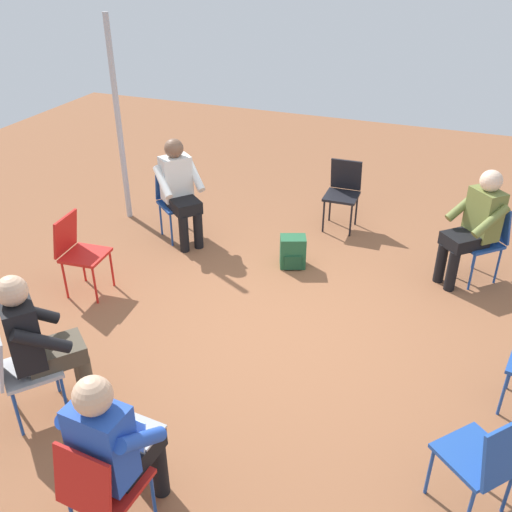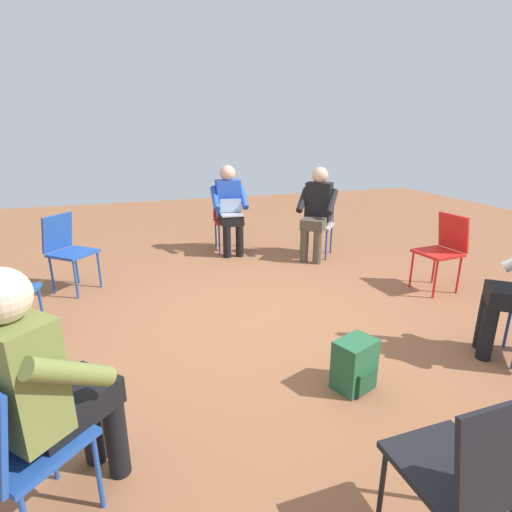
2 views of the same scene
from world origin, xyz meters
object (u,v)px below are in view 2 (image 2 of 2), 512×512
object	(u,v)px
chair_southeast	(319,220)
person_with_laptop	(229,205)
chair_northwest	(13,444)
chair_northeast	(67,247)
chair_east	(228,216)
chair_south	(443,247)
backpack_near_laptop_user	(354,367)
chair_west	(466,469)
person_in_olive	(43,381)
person_in_black	(317,208)

from	to	relation	value
chair_southeast	person_with_laptop	world-z (taller)	person_with_laptop
chair_northwest	chair_northeast	distance (m)	3.04
chair_southeast	person_with_laptop	xyz separation A→B (m)	(0.50, 1.17, 0.20)
chair_east	chair_south	distance (m)	2.95
person_with_laptop	backpack_near_laptop_user	bearing A→B (deg)	94.38
chair_west	backpack_near_laptop_user	distance (m)	1.25
chair_northwest	chair_southeast	bearing A→B (deg)	94.18
chair_south	person_with_laptop	distance (m)	2.83
chair_northwest	chair_south	distance (m)	4.18
chair_west	person_with_laptop	world-z (taller)	person_with_laptop
backpack_near_laptop_user	chair_west	bearing A→B (deg)	167.36
chair_east	chair_northwest	xyz separation A→B (m)	(-4.05, 1.95, 0.00)
person_in_olive	chair_northeast	bearing A→B (deg)	141.31
chair_southeast	chair_east	bearing A→B (deg)	9.84
chair_northeast	chair_east	bearing A→B (deg)	157.25
person_with_laptop	backpack_near_laptop_user	xyz separation A→B (m)	(-3.40, 0.01, -0.53)
chair_south	chair_west	bearing A→B (deg)	134.14
chair_northwest	person_with_laptop	distance (m)	4.35
chair_south	person_with_laptop	bearing A→B (deg)	36.21
person_in_olive	backpack_near_laptop_user	xyz separation A→B (m)	(0.37, -1.81, -0.54)
chair_east	person_in_olive	xyz separation A→B (m)	(-3.94, 1.83, 0.20)
person_in_olive	chair_east	bearing A→B (deg)	111.83
chair_northeast	chair_southeast	bearing A→B (deg)	137.17
chair_south	person_in_black	size ratio (longest dim) A/B	0.69
chair_east	person_with_laptop	distance (m)	0.26
chair_east	chair_south	bearing A→B (deg)	133.16
chair_east	person_with_laptop	bearing A→B (deg)	90.00
chair_east	backpack_near_laptop_user	size ratio (longest dim) A/B	2.36
chair_southeast	chair_west	distance (m)	4.32
person_in_olive	person_in_black	world-z (taller)	same
chair_south	chair_east	bearing A→B (deg)	33.85
chair_northwest	person_in_olive	bearing A→B (deg)	90.00
chair_south	chair_northeast	xyz separation A→B (m)	(1.28, 3.90, 0.00)
chair_east	chair_west	size ratio (longest dim) A/B	1.00
person_in_black	backpack_near_laptop_user	bearing A→B (deg)	108.70
person_with_laptop	person_in_olive	bearing A→B (deg)	68.77
chair_south	chair_southeast	bearing A→B (deg)	17.89
chair_east	person_in_black	size ratio (longest dim) A/B	0.69
chair_east	chair_southeast	size ratio (longest dim) A/B	1.00
chair_east	chair_northwest	size ratio (longest dim) A/B	1.00
chair_east	person_in_black	xyz separation A→B (m)	(-0.80, -1.05, 0.20)
chair_west	person_in_olive	xyz separation A→B (m)	(0.80, 1.55, 0.20)
chair_east	chair_southeast	xyz separation A→B (m)	(-0.67, -1.16, 0.00)
chair_southeast	person_in_black	bearing A→B (deg)	90.00
backpack_near_laptop_user	chair_northeast	bearing A→B (deg)	38.69
chair_east	chair_southeast	distance (m)	1.34
chair_southeast	chair_northeast	distance (m)	3.24
chair_northeast	person_with_laptop	distance (m)	2.23
person_with_laptop	person_in_olive	distance (m)	4.19
chair_west	person_with_laptop	distance (m)	4.58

